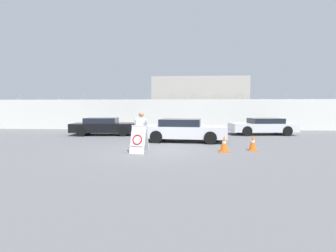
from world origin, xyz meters
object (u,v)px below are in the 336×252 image
object	(u,v)px
traffic_cone_near	(224,144)
parked_car_front_coupe	(104,126)
security_guard	(141,130)
parked_car_rear_sedan	(184,130)
barricade_sign	(139,139)
traffic_cone_mid	(253,143)
parked_car_far_side	(263,126)

from	to	relation	value
traffic_cone_near	parked_car_front_coupe	world-z (taller)	parked_car_front_coupe
security_guard	parked_car_rear_sedan	bearing A→B (deg)	66.98
barricade_sign	traffic_cone_mid	distance (m)	5.02
traffic_cone_mid	parked_car_front_coupe	world-z (taller)	parked_car_front_coupe
traffic_cone_near	traffic_cone_mid	size ratio (longest dim) A/B	1.02
parked_car_rear_sedan	barricade_sign	bearing A→B (deg)	-109.82
parked_car_rear_sedan	parked_car_far_side	bearing A→B (deg)	42.38
traffic_cone_near	parked_car_far_side	xyz separation A→B (m)	(3.80, 7.49, 0.24)
parked_car_front_coupe	parked_car_rear_sedan	world-z (taller)	parked_car_rear_sedan
parked_car_far_side	security_guard	bearing A→B (deg)	40.53
barricade_sign	parked_car_far_side	distance (m)	10.90
traffic_cone_mid	parked_car_far_side	size ratio (longest dim) A/B	0.16
parked_car_far_side	traffic_cone_near	bearing A→B (deg)	58.23
barricade_sign	parked_car_rear_sedan	xyz separation A→B (m)	(1.86, 3.88, 0.06)
parked_car_front_coupe	parked_car_far_side	world-z (taller)	parked_car_front_coupe
security_guard	parked_car_rear_sedan	size ratio (longest dim) A/B	0.36
traffic_cone_near	traffic_cone_mid	xyz separation A→B (m)	(1.32, 0.46, -0.01)
traffic_cone_near	parked_car_rear_sedan	distance (m)	3.81
parked_car_rear_sedan	parked_car_far_side	world-z (taller)	parked_car_rear_sedan
barricade_sign	traffic_cone_mid	size ratio (longest dim) A/B	1.65
security_guard	parked_car_rear_sedan	xyz separation A→B (m)	(1.84, 3.37, -0.30)
barricade_sign	traffic_cone_near	xyz separation A→B (m)	(3.60, 0.51, -0.22)
security_guard	traffic_cone_near	world-z (taller)	security_guard
parked_car_front_coupe	parked_car_far_side	size ratio (longest dim) A/B	1.01
traffic_cone_near	barricade_sign	bearing A→B (deg)	-171.88
barricade_sign	traffic_cone_mid	world-z (taller)	barricade_sign
traffic_cone_near	parked_car_rear_sedan	bearing A→B (deg)	117.33
parked_car_far_side	traffic_cone_mid	bearing A→B (deg)	65.73
traffic_cone_mid	parked_car_front_coupe	bearing A→B (deg)	144.71
security_guard	parked_car_far_side	distance (m)	10.51
traffic_cone_near	parked_car_rear_sedan	world-z (taller)	parked_car_rear_sedan
barricade_sign	traffic_cone_near	world-z (taller)	barricade_sign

